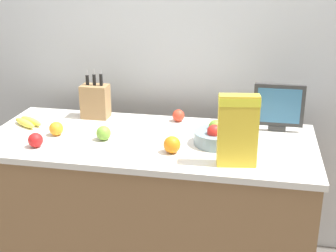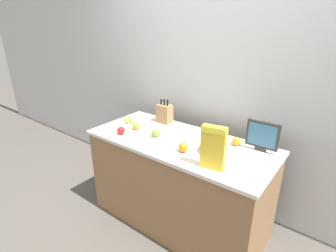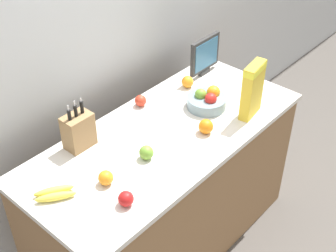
% 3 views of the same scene
% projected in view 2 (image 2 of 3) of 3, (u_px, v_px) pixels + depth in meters
% --- Properties ---
extents(ground_plane, '(14.00, 14.00, 0.00)m').
position_uv_depth(ground_plane, '(178.00, 219.00, 2.58)').
color(ground_plane, '#514C47').
extents(wall_back, '(9.00, 0.06, 2.60)m').
position_uv_depth(wall_back, '(214.00, 79.00, 2.52)').
color(wall_back, silver).
rests_on(wall_back, ground_plane).
extents(counter, '(1.63, 0.72, 0.86)m').
position_uv_depth(counter, '(179.00, 182.00, 2.42)').
color(counter, olive).
rests_on(counter, ground_plane).
extents(knife_block, '(0.15, 0.10, 0.28)m').
position_uv_depth(knife_block, '(164.00, 114.00, 2.62)').
color(knife_block, '#937047').
rests_on(knife_block, counter).
extents(small_monitor, '(0.25, 0.03, 0.25)m').
position_uv_depth(small_monitor, '(262.00, 136.00, 2.03)').
color(small_monitor, '#2D2D2D').
rests_on(small_monitor, counter).
extents(cereal_box, '(0.18, 0.09, 0.31)m').
position_uv_depth(cereal_box, '(213.00, 146.00, 1.77)').
color(cereal_box, gold).
rests_on(cereal_box, counter).
extents(fruit_bowl, '(0.22, 0.22, 0.12)m').
position_uv_depth(fruit_bowl, '(215.00, 147.00, 2.04)').
color(fruit_bowl, gray).
rests_on(fruit_bowl, counter).
extents(banana_bunch, '(0.19, 0.16, 0.04)m').
position_uv_depth(banana_bunch, '(129.00, 120.00, 2.68)').
color(banana_bunch, yellow).
rests_on(banana_bunch, counter).
extents(apple_by_knife_block, '(0.07, 0.07, 0.07)m').
position_uv_depth(apple_by_knife_block, '(156.00, 133.00, 2.32)').
color(apple_by_knife_block, '#6B9E33').
rests_on(apple_by_knife_block, counter).
extents(apple_middle, '(0.07, 0.07, 0.07)m').
position_uv_depth(apple_middle, '(206.00, 129.00, 2.40)').
color(apple_middle, red).
rests_on(apple_middle, counter).
extents(apple_leftmost, '(0.07, 0.07, 0.07)m').
position_uv_depth(apple_leftmost, '(121.00, 131.00, 2.37)').
color(apple_leftmost, red).
rests_on(apple_leftmost, counter).
extents(orange_mid_left, '(0.08, 0.08, 0.08)m').
position_uv_depth(orange_mid_left, '(183.00, 147.00, 2.05)').
color(orange_mid_left, orange).
rests_on(orange_mid_left, counter).
extents(orange_near_bowl, '(0.07, 0.07, 0.07)m').
position_uv_depth(orange_near_bowl, '(237.00, 141.00, 2.16)').
color(orange_near_bowl, orange).
rests_on(orange_near_bowl, counter).
extents(orange_front_right, '(0.07, 0.07, 0.07)m').
position_uv_depth(orange_front_right, '(136.00, 126.00, 2.47)').
color(orange_front_right, orange).
rests_on(orange_front_right, counter).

